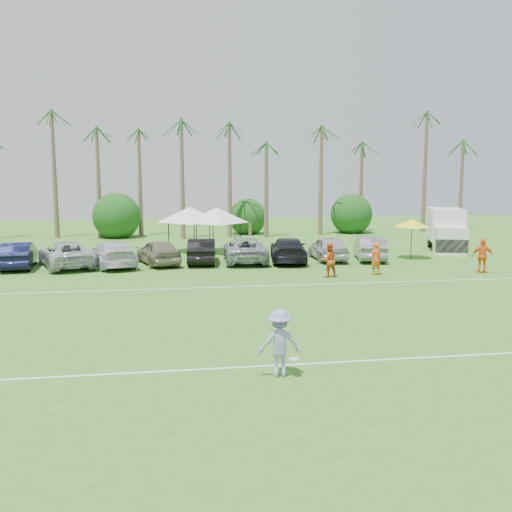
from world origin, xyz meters
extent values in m
plane|color=#3A7122|center=(0.00, 0.00, 0.00)|extent=(120.00, 120.00, 0.00)
cube|color=white|center=(0.00, 2.00, 0.01)|extent=(80.00, 0.10, 0.01)
cube|color=white|center=(0.00, 14.00, 0.01)|extent=(80.00, 0.10, 0.01)
cone|color=brown|center=(-12.00, 38.00, 5.00)|extent=(0.44, 0.44, 10.00)
cone|color=brown|center=(-8.00, 38.00, 5.50)|extent=(0.44, 0.44, 11.00)
cone|color=brown|center=(-4.00, 38.00, 4.00)|extent=(0.44, 0.44, 8.00)
cone|color=brown|center=(0.00, 38.00, 4.50)|extent=(0.44, 0.44, 9.00)
cone|color=brown|center=(4.00, 38.00, 5.00)|extent=(0.44, 0.44, 10.00)
cone|color=brown|center=(8.00, 38.00, 5.50)|extent=(0.44, 0.44, 11.00)
cone|color=brown|center=(13.00, 38.00, 4.00)|extent=(0.44, 0.44, 8.00)
cone|color=brown|center=(18.00, 38.00, 4.50)|extent=(0.44, 0.44, 9.00)
cone|color=brown|center=(23.00, 38.00, 5.00)|extent=(0.44, 0.44, 10.00)
cone|color=brown|center=(27.00, 38.00, 5.50)|extent=(0.44, 0.44, 11.00)
cylinder|color=brown|center=(-6.00, 39.00, 0.70)|extent=(0.30, 0.30, 1.40)
sphere|color=#134415|center=(-6.00, 39.00, 1.80)|extent=(4.00, 4.00, 4.00)
cylinder|color=brown|center=(6.00, 39.00, 0.70)|extent=(0.30, 0.30, 1.40)
sphere|color=#134415|center=(6.00, 39.00, 1.80)|extent=(4.00, 4.00, 4.00)
cylinder|color=brown|center=(16.00, 39.00, 0.70)|extent=(0.30, 0.30, 1.40)
sphere|color=#134415|center=(16.00, 39.00, 1.80)|extent=(4.00, 4.00, 4.00)
imported|color=#FF571C|center=(9.91, 16.28, 0.92)|extent=(0.78, 0.64, 1.83)
imported|color=#D24D17|center=(7.09, 15.93, 0.94)|extent=(0.96, 0.78, 1.88)
imported|color=orange|center=(16.08, 15.80, 0.99)|extent=(1.25, 0.87, 1.97)
cube|color=white|center=(18.99, 25.99, 1.91)|extent=(3.63, 4.81, 2.33)
cube|color=white|center=(17.99, 23.18, 0.98)|extent=(2.58, 2.30, 1.95)
cube|color=black|center=(17.76, 22.53, 0.70)|extent=(2.11, 0.98, 0.93)
cube|color=#E5590C|center=(20.09, 25.59, 1.49)|extent=(0.52, 1.41, 0.84)
cylinder|color=black|center=(17.18, 23.67, 0.42)|extent=(0.54, 0.88, 0.84)
cylinder|color=black|center=(18.93, 23.05, 0.42)|extent=(0.54, 0.88, 0.84)
cylinder|color=black|center=(18.49, 27.35, 0.42)|extent=(0.54, 0.88, 0.84)
cylinder|color=black|center=(20.24, 26.73, 0.42)|extent=(0.54, 0.88, 0.84)
cylinder|color=black|center=(-1.49, 25.90, 1.09)|extent=(0.06, 0.06, 2.19)
cylinder|color=black|center=(1.59, 25.90, 1.09)|extent=(0.06, 0.06, 2.19)
cylinder|color=black|center=(-1.49, 28.98, 1.09)|extent=(0.06, 0.06, 2.19)
cylinder|color=black|center=(1.59, 28.98, 1.09)|extent=(0.06, 0.06, 2.19)
pyramid|color=white|center=(0.05, 27.44, 3.28)|extent=(4.72, 4.72, 1.09)
cylinder|color=black|center=(0.40, 25.32, 1.08)|extent=(0.06, 0.06, 2.16)
cylinder|color=black|center=(3.44, 25.32, 1.08)|extent=(0.06, 0.06, 2.16)
cylinder|color=black|center=(0.40, 28.36, 1.08)|extent=(0.06, 0.06, 2.16)
cylinder|color=black|center=(3.44, 28.36, 1.08)|extent=(0.06, 0.06, 2.16)
pyramid|color=white|center=(1.92, 26.84, 3.24)|extent=(4.66, 4.66, 1.08)
cylinder|color=black|center=(14.49, 21.85, 1.19)|extent=(0.05, 0.05, 2.39)
cone|color=yellow|center=(14.49, 21.85, 2.39)|extent=(2.39, 2.39, 0.54)
imported|color=#948ECA|center=(1.38, 1.13, 0.94)|extent=(1.22, 0.70, 1.89)
cylinder|color=white|center=(1.77, 0.98, 0.52)|extent=(0.27, 0.27, 0.03)
imported|color=black|center=(-10.43, 21.80, 0.79)|extent=(2.15, 4.94, 1.58)
imported|color=#B5B9BD|center=(-7.68, 21.67, 0.79)|extent=(4.35, 6.23, 1.58)
imported|color=silver|center=(-4.93, 21.54, 0.79)|extent=(3.66, 5.85, 1.58)
imported|color=gray|center=(-2.18, 21.88, 0.79)|extent=(3.15, 4.98, 1.58)
imported|color=black|center=(0.57, 22.10, 0.79)|extent=(2.12, 4.93, 1.58)
imported|color=#8E959D|center=(3.32, 22.06, 0.79)|extent=(2.98, 5.84, 1.58)
imported|color=black|center=(6.07, 21.67, 0.79)|extent=(3.02, 5.72, 1.58)
imported|color=#B7B8BA|center=(8.82, 22.10, 0.79)|extent=(1.99, 4.69, 1.58)
imported|color=slate|center=(11.57, 21.78, 0.79)|extent=(2.66, 5.04, 1.58)
camera|label=1|loc=(-1.63, -13.80, 5.54)|focal=40.00mm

